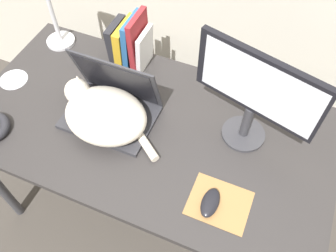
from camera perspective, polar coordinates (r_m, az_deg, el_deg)
desk at (r=1.44m, az=-3.05°, el=-1.64°), size 1.43×0.75×0.75m
laptop at (r=1.40m, az=-8.95°, el=3.24°), size 0.35×0.25×0.26m
cat at (r=1.35m, az=-10.25°, el=1.98°), size 0.44×0.27×0.15m
external_monitor at (r=1.20m, az=13.84°, el=5.10°), size 0.44×0.16×0.40m
mousepad at (r=1.23m, az=8.22°, el=-12.13°), size 0.20×0.17×0.00m
computer_mouse at (r=1.21m, az=6.79°, el=-12.11°), size 0.06×0.11×0.03m
book_row at (r=1.55m, az=-6.06°, el=13.07°), size 0.16×0.17×0.25m
cd_disc at (r=1.67m, az=-23.52°, el=6.85°), size 0.12×0.12×0.00m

